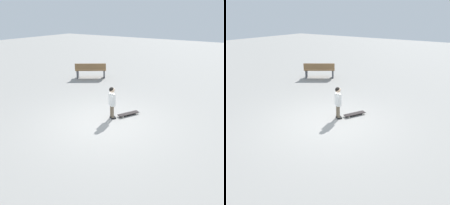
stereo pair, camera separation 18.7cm
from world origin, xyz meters
TOP-DOWN VIEW (x-y plane):
  - ground_plane at (0.00, 0.00)m, footprint 50.00×50.00m
  - child_person at (0.05, 0.48)m, footprint 0.28×0.37m
  - skateboard at (0.38, 0.98)m, footprint 0.52×0.76m
  - street_bench at (-3.66, 4.07)m, footprint 1.57×1.27m

SIDE VIEW (x-z plane):
  - ground_plane at x=0.00m, z-range 0.00..0.00m
  - skateboard at x=0.38m, z-range 0.02..0.10m
  - street_bench at x=-3.66m, z-range 0.02..0.82m
  - child_person at x=0.05m, z-range 0.13..1.19m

